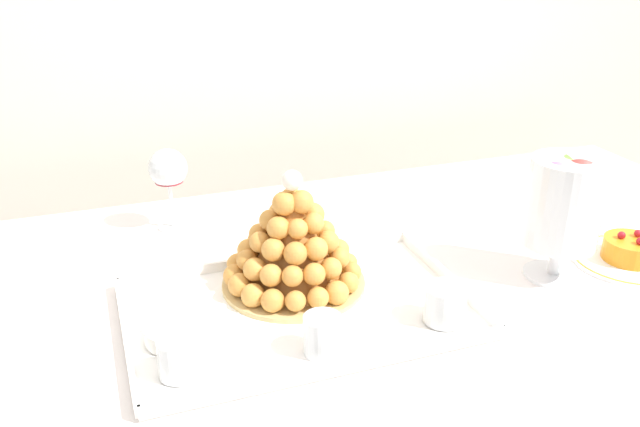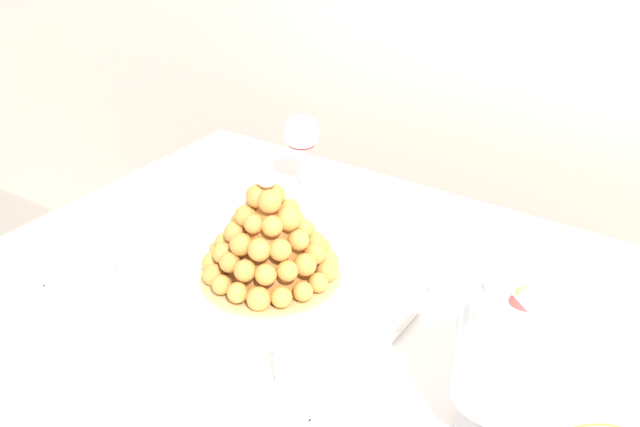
{
  "view_description": "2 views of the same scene",
  "coord_description": "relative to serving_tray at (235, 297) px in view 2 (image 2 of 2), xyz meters",
  "views": [
    {
      "loc": [
        -0.54,
        -0.9,
        1.32
      ],
      "look_at": [
        -0.21,
        0.03,
        0.88
      ],
      "focal_mm": 37.5,
      "sensor_mm": 36.0,
      "label": 1
    },
    {
      "loc": [
        0.35,
        -0.72,
        1.42
      ],
      "look_at": [
        -0.17,
        0.06,
        0.89
      ],
      "focal_mm": 38.43,
      "sensor_mm": 36.0,
      "label": 2
    }
  ],
  "objects": [
    {
      "name": "buffet_table",
      "position": [
        0.27,
        0.04,
        -0.1
      ],
      "size": [
        1.54,
        1.01,
        0.75
      ],
      "color": "brown",
      "rests_on": "ground_plane"
    },
    {
      "name": "serving_tray",
      "position": [
        0.0,
        0.0,
        0.0
      ],
      "size": [
        0.54,
        0.35,
        0.02
      ],
      "color": "white",
      "rests_on": "buffet_table"
    },
    {
      "name": "croquembouche",
      "position": [
        0.01,
        0.08,
        0.08
      ],
      "size": [
        0.24,
        0.24,
        0.21
      ],
      "color": "tan",
      "rests_on": "serving_tray"
    },
    {
      "name": "dessert_cup_left",
      "position": [
        -0.2,
        -0.1,
        0.03
      ],
      "size": [
        0.05,
        0.05,
        0.06
      ],
      "color": "silver",
      "rests_on": "serving_tray"
    },
    {
      "name": "dessert_cup_mid_left",
      "position": [
        -0.0,
        -0.12,
        0.03
      ],
      "size": [
        0.05,
        0.05,
        0.06
      ],
      "color": "silver",
      "rests_on": "serving_tray"
    },
    {
      "name": "dessert_cup_centre",
      "position": [
        0.2,
        -0.1,
        0.03
      ],
      "size": [
        0.06,
        0.06,
        0.06
      ],
      "color": "silver",
      "rests_on": "serving_tray"
    },
    {
      "name": "creme_brulee_ramekin",
      "position": [
        -0.19,
        -0.02,
        0.02
      ],
      "size": [
        0.1,
        0.1,
        0.02
      ],
      "color": "white",
      "rests_on": "serving_tray"
    },
    {
      "name": "macaron_goblet",
      "position": [
        0.46,
        -0.03,
        0.13
      ],
      "size": [
        0.12,
        0.12,
        0.23
      ],
      "color": "white",
      "rests_on": "buffet_table"
    },
    {
      "name": "wine_glass",
      "position": [
        -0.14,
        0.39,
        0.12
      ],
      "size": [
        0.08,
        0.08,
        0.17
      ],
      "color": "silver",
      "rests_on": "buffet_table"
    }
  ]
}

